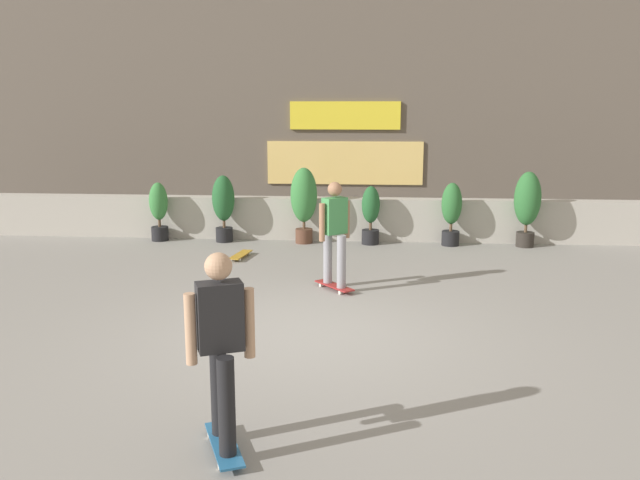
# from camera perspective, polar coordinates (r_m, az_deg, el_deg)

# --- Properties ---
(ground_plane) EXTENTS (48.00, 48.00, 0.00)m
(ground_plane) POSITION_cam_1_polar(r_m,az_deg,el_deg) (8.29, -0.86, -8.20)
(ground_plane) COLOR gray
(planter_wall) EXTENTS (18.00, 0.40, 0.90)m
(planter_wall) POSITION_cam_1_polar(r_m,az_deg,el_deg) (13.98, 1.51, 1.89)
(planter_wall) COLOR #B2ADA3
(planter_wall) RESTS_ON ground
(building_backdrop) EXTENTS (20.00, 2.08, 6.50)m
(building_backdrop) POSITION_cam_1_polar(r_m,az_deg,el_deg) (17.78, 2.30, 13.01)
(building_backdrop) COLOR #60564C
(building_backdrop) RESTS_ON ground
(potted_plant_0) EXTENTS (0.39, 0.39, 1.25)m
(potted_plant_0) POSITION_cam_1_polar(r_m,az_deg,el_deg) (14.22, -13.98, 2.65)
(potted_plant_0) COLOR black
(potted_plant_0) RESTS_ON ground
(potted_plant_1) EXTENTS (0.47, 0.47, 1.41)m
(potted_plant_1) POSITION_cam_1_polar(r_m,az_deg,el_deg) (13.82, -8.48, 3.16)
(potted_plant_1) COLOR black
(potted_plant_1) RESTS_ON ground
(potted_plant_2) EXTENTS (0.55, 0.55, 1.58)m
(potted_plant_2) POSITION_cam_1_polar(r_m,az_deg,el_deg) (13.52, -1.43, 3.61)
(potted_plant_2) COLOR brown
(potted_plant_2) RESTS_ON ground
(potted_plant_3) EXTENTS (0.37, 0.37, 1.22)m
(potted_plant_3) POSITION_cam_1_polar(r_m,az_deg,el_deg) (13.48, 4.48, 2.36)
(potted_plant_3) COLOR black
(potted_plant_3) RESTS_ON ground
(potted_plant_4) EXTENTS (0.42, 0.42, 1.30)m
(potted_plant_4) POSITION_cam_1_polar(r_m,az_deg,el_deg) (13.57, 11.48, 2.52)
(potted_plant_4) COLOR black
(potted_plant_4) RESTS_ON ground
(potted_plant_5) EXTENTS (0.53, 0.53, 1.54)m
(potted_plant_5) POSITION_cam_1_polar(r_m,az_deg,el_deg) (13.81, 17.76, 3.10)
(potted_plant_5) COLOR #2D2823
(potted_plant_5) RESTS_ON ground
(skater_far_left) EXTENTS (0.52, 0.81, 1.70)m
(skater_far_left) POSITION_cam_1_polar(r_m,az_deg,el_deg) (5.33, -8.71, -9.05)
(skater_far_left) COLOR #266699
(skater_far_left) RESTS_ON ground
(skater_by_wall_left) EXTENTS (0.66, 0.74, 1.70)m
(skater_by_wall_left) POSITION_cam_1_polar(r_m,az_deg,el_deg) (9.98, 1.29, 0.82)
(skater_by_wall_left) COLOR maroon
(skater_by_wall_left) RESTS_ON ground
(skateboard_near_camera) EXTENTS (0.32, 0.82, 0.08)m
(skateboard_near_camera) POSITION_cam_1_polar(r_m,az_deg,el_deg) (12.39, -6.99, -1.29)
(skateboard_near_camera) COLOR #BF8C26
(skateboard_near_camera) RESTS_ON ground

